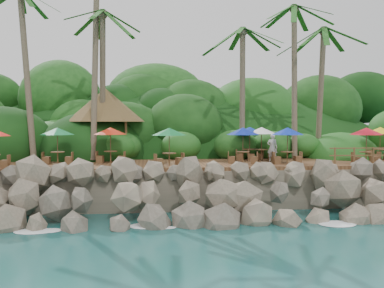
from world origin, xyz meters
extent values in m
plane|color=#19514F|center=(0.00, 0.00, 0.00)|extent=(140.00, 140.00, 0.00)
cube|color=gray|center=(0.00, 16.00, 1.05)|extent=(32.00, 25.20, 2.10)
ellipsoid|color=#143811|center=(0.00, 23.50, 0.00)|extent=(44.80, 28.00, 15.40)
cube|color=brown|center=(0.00, 6.00, 2.20)|extent=(26.00, 5.00, 0.20)
ellipsoid|color=white|center=(-6.00, 0.30, 0.03)|extent=(1.20, 0.80, 0.06)
ellipsoid|color=white|center=(-3.00, 0.30, 0.03)|extent=(1.20, 0.80, 0.06)
ellipsoid|color=white|center=(0.00, 0.30, 0.03)|extent=(1.20, 0.80, 0.06)
ellipsoid|color=white|center=(3.00, 0.30, 0.03)|extent=(1.20, 0.80, 0.06)
ellipsoid|color=white|center=(6.00, 0.30, 0.03)|extent=(1.20, 0.80, 0.06)
cylinder|color=brown|center=(-9.82, 8.38, 7.54)|extent=(1.44, 1.66, 10.41)
cylinder|color=brown|center=(-5.73, 8.35, 8.67)|extent=(0.48, 2.71, 12.59)
cylinder|color=brown|center=(-5.37, 8.91, 6.90)|extent=(0.63, 1.30, 9.20)
ellipsoid|color=#23601E|center=(-5.37, 8.91, 11.51)|extent=(6.00, 6.00, 2.40)
cylinder|color=brown|center=(3.66, 9.06, 6.52)|extent=(0.49, 0.59, 8.45)
ellipsoid|color=#23601E|center=(3.66, 9.06, 10.74)|extent=(6.00, 6.00, 2.40)
cylinder|color=brown|center=(6.96, 8.46, 7.33)|extent=(0.70, 1.63, 10.02)
ellipsoid|color=#23601E|center=(6.96, 8.46, 12.35)|extent=(6.00, 6.00, 2.40)
cylinder|color=brown|center=(8.89, 8.79, 6.54)|extent=(0.39, 1.03, 8.49)
ellipsoid|color=#23601E|center=(8.89, 8.79, 10.78)|extent=(6.00, 6.00, 2.40)
cylinder|color=brown|center=(-6.72, 8.62, 3.50)|extent=(0.16, 0.16, 2.40)
cylinder|color=brown|center=(-3.92, 8.62, 3.50)|extent=(0.16, 0.16, 2.40)
cylinder|color=brown|center=(-6.72, 11.42, 3.50)|extent=(0.16, 0.16, 2.40)
cylinder|color=brown|center=(-3.92, 11.42, 3.50)|extent=(0.16, 0.16, 2.40)
cone|color=brown|center=(-5.32, 10.02, 5.80)|extent=(5.14, 5.14, 2.20)
cylinder|color=brown|center=(-1.39, 4.61, 2.64)|extent=(0.07, 0.07, 0.67)
cylinder|color=brown|center=(-1.39, 4.61, 2.98)|extent=(0.76, 0.76, 0.05)
cylinder|color=brown|center=(-1.39, 4.61, 3.30)|extent=(0.05, 0.05, 1.99)
cone|color=#0C6D2E|center=(-1.39, 4.61, 4.16)|extent=(1.90, 1.90, 0.41)
cube|color=brown|center=(-1.97, 4.37, 2.51)|extent=(0.50, 0.50, 0.42)
cube|color=brown|center=(-0.80, 4.86, 2.51)|extent=(0.50, 0.50, 0.42)
cylinder|color=brown|center=(4.41, 7.08, 2.64)|extent=(0.07, 0.07, 0.67)
cylinder|color=brown|center=(4.41, 7.08, 2.98)|extent=(0.76, 0.76, 0.05)
cylinder|color=brown|center=(4.41, 7.08, 3.30)|extent=(0.05, 0.05, 1.99)
cone|color=white|center=(4.41, 7.08, 4.16)|extent=(1.90, 1.90, 0.41)
cube|color=brown|center=(3.78, 7.14, 2.51)|extent=(0.41, 0.41, 0.42)
cube|color=brown|center=(5.05, 7.02, 2.51)|extent=(0.41, 0.41, 0.42)
cylinder|color=brown|center=(-4.69, 6.51, 2.64)|extent=(0.07, 0.07, 0.67)
cylinder|color=brown|center=(-4.69, 6.51, 2.98)|extent=(0.76, 0.76, 0.05)
cylinder|color=brown|center=(-4.69, 6.51, 3.30)|extent=(0.05, 0.05, 1.99)
cone|color=red|center=(-4.69, 6.51, 4.16)|extent=(1.90, 1.90, 0.41)
cube|color=brown|center=(-5.32, 6.63, 2.51)|extent=(0.45, 0.45, 0.42)
cube|color=brown|center=(-4.07, 6.39, 2.51)|extent=(0.45, 0.45, 0.42)
cube|color=brown|center=(-9.87, 4.34, 2.51)|extent=(0.41, 0.41, 0.42)
cylinder|color=brown|center=(-7.62, 6.22, 2.64)|extent=(0.07, 0.07, 0.67)
cylinder|color=brown|center=(-7.62, 6.22, 2.98)|extent=(0.76, 0.76, 0.05)
cylinder|color=brown|center=(-7.62, 6.22, 3.30)|extent=(0.05, 0.05, 1.99)
cone|color=#0C6E32|center=(-7.62, 6.22, 4.16)|extent=(1.90, 1.90, 0.41)
cube|color=brown|center=(-8.26, 6.26, 2.51)|extent=(0.41, 0.41, 0.42)
cube|color=brown|center=(-6.99, 6.17, 2.51)|extent=(0.41, 0.41, 0.42)
cylinder|color=brown|center=(3.77, 7.45, 2.64)|extent=(0.07, 0.07, 0.67)
cylinder|color=brown|center=(3.77, 7.45, 2.98)|extent=(0.76, 0.76, 0.05)
cylinder|color=brown|center=(3.77, 7.45, 3.30)|extent=(0.05, 0.05, 1.99)
cone|color=#0C2C9D|center=(3.77, 7.45, 4.16)|extent=(1.90, 1.90, 0.41)
cube|color=brown|center=(3.14, 7.50, 2.51)|extent=(0.41, 0.41, 0.42)
cube|color=brown|center=(4.40, 7.40, 2.51)|extent=(0.41, 0.41, 0.42)
cylinder|color=brown|center=(9.75, 4.40, 2.64)|extent=(0.07, 0.07, 0.67)
cylinder|color=brown|center=(9.75, 4.40, 2.98)|extent=(0.76, 0.76, 0.05)
cylinder|color=brown|center=(9.75, 4.40, 3.30)|extent=(0.05, 0.05, 1.99)
cone|color=red|center=(9.75, 4.40, 4.16)|extent=(1.90, 1.90, 0.41)
cube|color=brown|center=(9.11, 4.34, 2.51)|extent=(0.42, 0.42, 0.42)
cube|color=brown|center=(10.38, 4.46, 2.51)|extent=(0.42, 0.42, 0.42)
cylinder|color=brown|center=(2.84, 5.28, 2.64)|extent=(0.07, 0.07, 0.67)
cylinder|color=brown|center=(2.84, 5.28, 2.98)|extent=(0.76, 0.76, 0.05)
cylinder|color=brown|center=(2.84, 5.28, 3.30)|extent=(0.05, 0.05, 1.99)
cone|color=#0B2098|center=(2.84, 5.28, 4.16)|extent=(1.90, 1.90, 0.41)
cube|color=brown|center=(2.21, 5.39, 2.51)|extent=(0.44, 0.44, 0.42)
cube|color=brown|center=(3.46, 5.18, 2.51)|extent=(0.44, 0.44, 0.42)
cylinder|color=brown|center=(11.80, 6.50, 2.64)|extent=(0.07, 0.07, 0.67)
cylinder|color=brown|center=(11.80, 6.50, 2.98)|extent=(0.76, 0.76, 0.05)
cylinder|color=brown|center=(11.80, 6.50, 3.30)|extent=(0.05, 0.05, 1.99)
cone|color=yellow|center=(11.80, 6.50, 4.16)|extent=(1.90, 1.90, 0.41)
cube|color=brown|center=(11.18, 6.35, 2.51)|extent=(0.46, 0.46, 0.42)
cylinder|color=brown|center=(5.37, 5.06, 2.64)|extent=(0.07, 0.07, 0.67)
cylinder|color=brown|center=(5.37, 5.06, 2.98)|extent=(0.76, 0.76, 0.05)
cylinder|color=brown|center=(5.37, 5.06, 3.30)|extent=(0.05, 0.05, 1.99)
cone|color=#0D2AAE|center=(5.37, 5.06, 4.16)|extent=(1.90, 1.90, 0.41)
cube|color=brown|center=(4.74, 5.01, 2.51)|extent=(0.41, 0.41, 0.42)
cube|color=brown|center=(6.01, 5.11, 2.51)|extent=(0.41, 0.41, 0.42)
cylinder|color=brown|center=(7.55, 3.65, 2.80)|extent=(0.10, 0.10, 1.00)
cylinder|color=brown|center=(8.65, 3.65, 2.80)|extent=(0.10, 0.10, 1.00)
cylinder|color=brown|center=(9.75, 3.65, 2.80)|extent=(0.10, 0.10, 1.00)
imported|color=silver|center=(4.86, 6.26, 3.14)|extent=(0.72, 0.60, 1.68)
camera|label=1|loc=(-2.51, -17.88, 4.66)|focal=38.90mm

